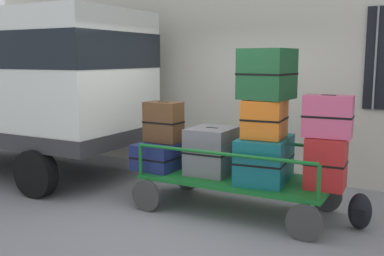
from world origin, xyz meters
TOP-DOWN VIEW (x-y plane):
  - ground_plane at (0.00, 0.00)m, footprint 40.00×40.00m
  - building_wall at (0.01, 2.24)m, footprint 12.00×0.38m
  - van at (-3.86, 0.41)m, footprint 4.79×2.15m
  - luggage_cart at (0.46, 0.21)m, footprint 2.50×1.18m
  - cart_railing at (0.46, 0.21)m, footprint 2.39×1.04m
  - suitcase_left_bottom at (-0.67, 0.25)m, footprint 0.62×0.90m
  - suitcase_left_middle at (-0.67, 0.24)m, footprint 0.52×0.34m
  - suitcase_midleft_bottom at (0.08, 0.25)m, footprint 0.58×0.66m
  - suitcase_center_bottom at (0.84, 0.23)m, footprint 0.67×0.94m
  - suitcase_center_middle at (0.84, 0.19)m, footprint 0.53×0.57m
  - suitcase_center_top at (0.84, 0.24)m, footprint 0.63×0.65m
  - suitcase_midright_bottom at (1.59, 0.24)m, footprint 0.48×0.42m
  - suitcase_midright_middle at (1.59, 0.23)m, footprint 0.58×0.35m
  - backpack at (1.99, 0.31)m, footprint 0.27×0.22m

SIDE VIEW (x-z plane):
  - ground_plane at x=0.00m, z-range 0.00..0.00m
  - backpack at x=1.99m, z-range 0.00..0.44m
  - luggage_cart at x=0.46m, z-range 0.15..0.62m
  - suitcase_left_bottom at x=-0.67m, z-range 0.46..0.83m
  - suitcase_center_bottom at x=0.84m, z-range 0.46..1.03m
  - suitcase_midright_bottom at x=1.59m, z-range 0.46..1.08m
  - suitcase_midleft_bottom at x=0.08m, z-range 0.46..1.09m
  - cart_railing at x=0.46m, z-range 0.60..1.03m
  - suitcase_left_middle at x=-0.67m, z-range 0.83..1.40m
  - suitcase_center_middle at x=0.84m, z-range 1.03..1.50m
  - suitcase_midright_middle at x=1.59m, z-range 1.08..1.58m
  - van at x=-3.86m, z-range 0.32..3.06m
  - suitcase_center_top at x=0.84m, z-range 1.50..2.12m
  - building_wall at x=0.01m, z-range 0.00..5.00m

